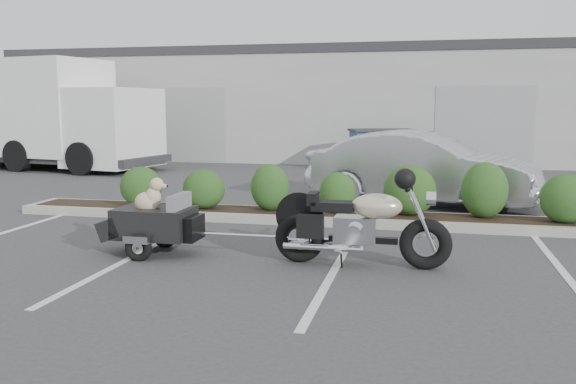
% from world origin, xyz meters
% --- Properties ---
extents(ground, '(90.00, 90.00, 0.00)m').
position_xyz_m(ground, '(0.00, 0.00, 0.00)').
color(ground, '#38383A').
rests_on(ground, ground).
extents(planter_kerb, '(12.00, 1.00, 0.15)m').
position_xyz_m(planter_kerb, '(1.00, 2.20, 0.07)').
color(planter_kerb, '#9E9E93').
rests_on(planter_kerb, ground).
extents(building, '(26.00, 10.00, 4.00)m').
position_xyz_m(building, '(0.00, 17.00, 2.00)').
color(building, '#9EA099').
rests_on(building, ground).
extents(motorcycle, '(2.21, 0.74, 1.27)m').
position_xyz_m(motorcycle, '(1.48, -0.60, 0.51)').
color(motorcycle, black).
rests_on(motorcycle, ground).
extents(pet_trailer, '(1.75, 0.97, 1.05)m').
position_xyz_m(pet_trailer, '(-1.30, -0.58, 0.44)').
color(pet_trailer, black).
rests_on(pet_trailer, ground).
extents(sedan, '(4.75, 2.62, 1.48)m').
position_xyz_m(sedan, '(2.19, 4.40, 0.74)').
color(sedan, silver).
rests_on(sedan, ground).
extents(dumpster, '(2.24, 1.85, 1.27)m').
position_xyz_m(dumpster, '(0.96, 10.65, 0.64)').
color(dumpster, navy).
rests_on(dumpster, ground).
extents(delivery_truck, '(7.70, 3.69, 3.39)m').
position_xyz_m(delivery_truck, '(-9.35, 9.13, 1.63)').
color(delivery_truck, white).
rests_on(delivery_truck, ground).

